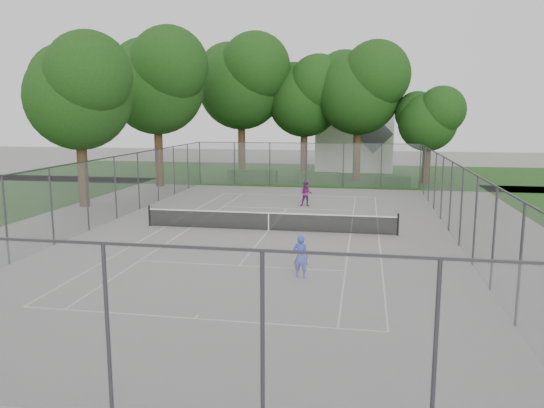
% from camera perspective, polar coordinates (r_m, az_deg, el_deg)
% --- Properties ---
extents(ground, '(120.00, 120.00, 0.00)m').
position_cam_1_polar(ground, '(26.90, -0.37, -2.87)').
color(ground, slate).
rests_on(ground, ground).
extents(grass_far, '(60.00, 20.00, 0.00)m').
position_cam_1_polar(grass_far, '(52.37, 4.76, 3.26)').
color(grass_far, '#193F12').
rests_on(grass_far, ground).
extents(court_markings, '(11.03, 23.83, 0.01)m').
position_cam_1_polar(court_markings, '(26.90, -0.37, -2.86)').
color(court_markings, silver).
rests_on(court_markings, ground).
extents(tennis_net, '(12.87, 0.10, 1.10)m').
position_cam_1_polar(tennis_net, '(26.79, -0.37, -1.81)').
color(tennis_net, black).
rests_on(tennis_net, ground).
extents(perimeter_fence, '(18.08, 34.08, 3.52)m').
position_cam_1_polar(perimeter_fence, '(26.56, -0.37, 0.94)').
color(perimeter_fence, '#38383D').
rests_on(perimeter_fence, ground).
extents(tree_far_left, '(9.08, 8.29, 13.05)m').
position_cam_1_polar(tree_far_left, '(49.90, -3.24, 13.28)').
color(tree_far_left, '#362413').
rests_on(tree_far_left, ground).
extents(tree_far_midleft, '(7.70, 7.03, 11.07)m').
position_cam_1_polar(tree_far_midleft, '(49.33, 3.62, 11.73)').
color(tree_far_midleft, '#362413').
rests_on(tree_far_midleft, ground).
extents(tree_far_midright, '(8.32, 7.60, 11.97)m').
position_cam_1_polar(tree_far_midright, '(47.54, 9.43, 12.44)').
color(tree_far_midright, '#362413').
rests_on(tree_far_midright, ground).
extents(tree_far_right, '(5.64, 5.15, 8.10)m').
position_cam_1_polar(tree_far_right, '(46.51, 16.52, 8.95)').
color(tree_far_right, '#362413').
rests_on(tree_far_right, ground).
extents(tree_side_back, '(8.69, 7.93, 12.49)m').
position_cam_1_polar(tree_side_back, '(43.95, -12.26, 13.06)').
color(tree_side_back, '#362413').
rests_on(tree_side_back, ground).
extents(tree_side_front, '(7.46, 6.81, 10.73)m').
position_cam_1_polar(tree_side_front, '(35.40, -20.09, 11.58)').
color(tree_side_front, '#362413').
rests_on(tree_side_front, ground).
extents(hedge_left, '(4.18, 1.25, 1.04)m').
position_cam_1_polar(hedge_left, '(45.64, -2.08, 2.99)').
color(hedge_left, '#193E14').
rests_on(hedge_left, ground).
extents(hedge_mid, '(3.29, 0.94, 1.03)m').
position_cam_1_polar(hedge_mid, '(44.36, 5.10, 2.76)').
color(hedge_mid, '#193E14').
rests_on(hedge_mid, ground).
extents(hedge_right, '(2.83, 1.04, 0.85)m').
position_cam_1_polar(hedge_right, '(44.24, 12.85, 2.41)').
color(hedge_right, '#193E14').
rests_on(hedge_right, ground).
extents(house, '(7.70, 5.97, 9.59)m').
position_cam_1_polar(house, '(56.20, 8.88, 7.56)').
color(house, white).
rests_on(house, ground).
extents(girl_player, '(0.62, 0.46, 1.56)m').
position_cam_1_polar(girl_player, '(19.19, 3.10, -5.66)').
color(girl_player, '#3243BD').
rests_on(girl_player, ground).
extents(woman_player, '(0.80, 0.63, 1.63)m').
position_cam_1_polar(woman_player, '(33.87, 3.69, 1.13)').
color(woman_player, '#732668').
rests_on(woman_player, ground).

